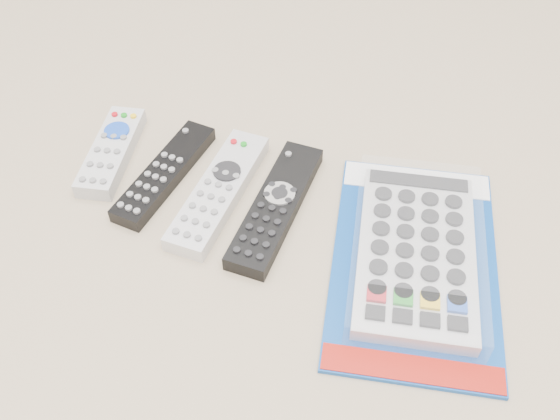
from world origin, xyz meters
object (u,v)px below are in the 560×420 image
(remote_large_black, at_px, (276,206))
(remote_slim_black, at_px, (165,173))
(remote_silver_dvd, at_px, (219,191))
(jumbo_remote_packaged, at_px, (416,251))
(remote_small_grey, at_px, (111,151))

(remote_large_black, bearing_deg, remote_slim_black, 178.68)
(remote_silver_dvd, relative_size, jumbo_remote_packaged, 0.63)
(remote_slim_black, height_order, jumbo_remote_packaged, jumbo_remote_packaged)
(remote_silver_dvd, height_order, remote_large_black, same)
(remote_small_grey, xyz_separation_m, remote_slim_black, (0.09, -0.02, -0.00))
(remote_small_grey, relative_size, remote_silver_dvd, 0.79)
(remote_small_grey, relative_size, remote_slim_black, 0.86)
(remote_slim_black, distance_m, remote_large_black, 0.16)
(remote_small_grey, bearing_deg, remote_large_black, -16.13)
(remote_slim_black, relative_size, remote_silver_dvd, 0.91)
(remote_small_grey, height_order, remote_large_black, remote_small_grey)
(remote_small_grey, bearing_deg, jumbo_remote_packaged, -16.62)
(remote_slim_black, bearing_deg, remote_silver_dvd, 0.98)
(remote_small_grey, distance_m, remote_large_black, 0.25)
(remote_large_black, xyz_separation_m, jumbo_remote_packaged, (0.18, -0.02, 0.01))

